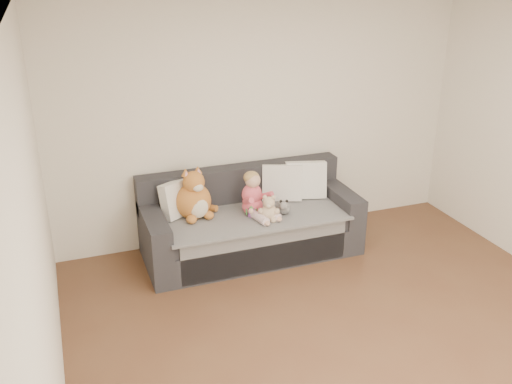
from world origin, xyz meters
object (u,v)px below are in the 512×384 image
at_px(sofa, 250,224).
at_px(toddler, 254,197).
at_px(plush_cat, 194,198).
at_px(sippy_cup, 251,211).
at_px(teddy_bear, 269,210).

height_order(sofa, toddler, toddler).
xyz_separation_m(sofa, plush_cat, (-0.57, 0.04, 0.36)).
xyz_separation_m(toddler, sippy_cup, (-0.05, -0.04, -0.13)).
bearing_deg(sippy_cup, sofa, 76.47).
distance_m(sofa, sippy_cup, 0.28).
bearing_deg(sippy_cup, teddy_bear, -45.85).
distance_m(toddler, plush_cat, 0.60).
bearing_deg(sippy_cup, toddler, 41.10).
distance_m(plush_cat, sippy_cup, 0.58).
relative_size(plush_cat, sippy_cup, 4.55).
height_order(plush_cat, teddy_bear, plush_cat).
distance_m(sofa, plush_cat, 0.67).
bearing_deg(teddy_bear, sofa, 133.19).
bearing_deg(plush_cat, sippy_cup, -31.72).
height_order(sofa, teddy_bear, sofa).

